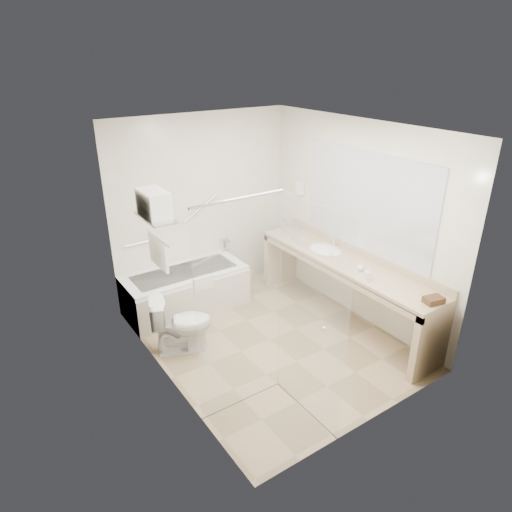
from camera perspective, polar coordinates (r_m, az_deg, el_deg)
floor at (r=5.62m, az=1.74°, el=-10.39°), size 3.20×3.20×0.00m
ceiling at (r=4.67m, az=2.14°, el=15.69°), size 2.60×3.20×0.10m
wall_back at (r=6.30m, az=-6.69°, el=6.12°), size 2.60×0.10×2.50m
wall_front at (r=3.97m, az=15.65°, el=-6.08°), size 2.60×0.10×2.50m
wall_left at (r=4.44m, az=-11.80°, el=-2.26°), size 0.10×3.20×2.50m
wall_right at (r=5.83m, az=12.37°, el=4.19°), size 0.10×3.20×2.50m
bathtub at (r=6.18m, az=-8.78°, el=-4.22°), size 1.60×0.73×0.59m
grab_bar_short at (r=6.02m, az=-14.38°, el=1.57°), size 0.40×0.03×0.03m
grab_bar_long at (r=6.24m, az=-6.92°, el=5.94°), size 0.53×0.03×0.33m
shower_enclosure at (r=4.10m, az=2.33°, el=-7.06°), size 0.96×0.91×2.11m
towel_shelf at (r=4.60m, az=-12.57°, el=5.40°), size 0.24×0.55×0.81m
vanity_counter at (r=5.78m, az=10.98°, el=-2.42°), size 0.55×2.70×0.95m
sink at (r=5.99m, az=8.66°, el=0.60°), size 0.40×0.52×0.14m
faucet at (r=6.04m, az=9.75°, el=1.87°), size 0.03×0.03×0.14m
mirror at (r=5.63m, az=13.66°, el=6.59°), size 0.02×2.00×1.20m
hairdryer_unit at (r=6.46m, az=5.51°, el=8.50°), size 0.08×0.10×0.18m
toilet at (r=5.35m, az=-9.31°, el=-8.38°), size 0.78×0.61×0.68m
amenity_basket at (r=5.00m, az=21.32°, el=-5.15°), size 0.22×0.17×0.07m
soap_bottle_a at (r=5.26m, az=13.79°, el=-2.56°), size 0.11×0.16×0.07m
soap_bottle_b at (r=5.45m, az=12.92°, el=-1.38°), size 0.11×0.13×0.08m
water_bottle_left at (r=6.38m, az=3.59°, el=3.57°), size 0.06×0.06×0.21m
water_bottle_mid at (r=6.17m, az=4.65°, el=2.88°), size 0.07×0.07×0.22m
water_bottle_right at (r=6.06m, az=5.40°, el=2.39°), size 0.06×0.06×0.21m
drinking_glass_near at (r=6.03m, az=6.05°, el=1.70°), size 0.09×0.09×0.09m
drinking_glass_far at (r=5.72m, az=9.36°, el=0.15°), size 0.08×0.08×0.08m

